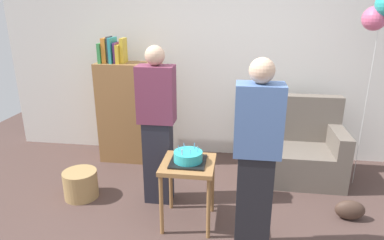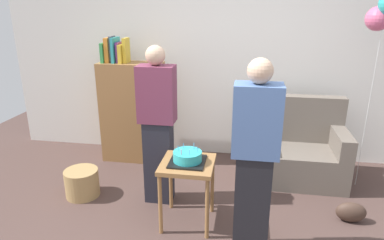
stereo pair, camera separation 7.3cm
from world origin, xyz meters
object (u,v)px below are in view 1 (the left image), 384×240
(person_holding_cake, at_px, (256,160))
(person_blowing_candles, at_px, (157,126))
(wicker_basket, at_px, (81,184))
(birthday_cake, at_px, (188,157))
(handbag, at_px, (350,210))
(bookshelf, at_px, (130,110))
(couch, at_px, (293,150))
(side_table, at_px, (188,172))

(person_holding_cake, bearing_deg, person_blowing_candles, -9.60)
(person_blowing_candles, distance_m, wicker_basket, 1.09)
(birthday_cake, xyz_separation_m, handbag, (1.54, 0.26, -0.58))
(bookshelf, xyz_separation_m, person_blowing_candles, (0.60, -0.96, 0.15))
(couch, xyz_separation_m, wicker_basket, (-2.32, -0.82, -0.19))
(couch, relative_size, side_table, 1.75)
(handbag, bearing_deg, bookshelf, 157.24)
(couch, xyz_separation_m, side_table, (-1.10, -1.11, 0.19))
(wicker_basket, bearing_deg, person_blowing_candles, 4.57)
(side_table, relative_size, handbag, 2.24)
(couch, bearing_deg, wicker_basket, -160.52)
(birthday_cake, height_order, person_blowing_candles, person_blowing_candles)
(bookshelf, distance_m, birthday_cake, 1.63)
(wicker_basket, relative_size, handbag, 1.29)
(person_blowing_candles, height_order, handbag, person_blowing_candles)
(side_table, height_order, wicker_basket, side_table)
(bookshelf, distance_m, person_holding_cake, 2.24)
(person_blowing_candles, xyz_separation_m, wicker_basket, (-0.85, -0.07, -0.68))
(side_table, distance_m, birthday_cake, 0.15)
(side_table, xyz_separation_m, person_blowing_candles, (-0.37, 0.35, 0.30))
(bookshelf, relative_size, handbag, 5.79)
(person_blowing_candles, bearing_deg, wicker_basket, -177.71)
(wicker_basket, bearing_deg, bookshelf, 76.28)
(person_holding_cake, bearing_deg, side_table, -2.24)
(couch, relative_size, bookshelf, 0.68)
(person_blowing_candles, relative_size, wicker_basket, 4.53)
(side_table, xyz_separation_m, birthday_cake, (-0.00, 0.00, 0.15))
(bookshelf, relative_size, birthday_cake, 5.06)
(side_table, relative_size, person_blowing_candles, 0.39)
(person_blowing_candles, relative_size, person_holding_cake, 1.00)
(wicker_basket, bearing_deg, person_holding_cake, -17.99)
(wicker_basket, xyz_separation_m, handbag, (2.76, -0.02, -0.05))
(birthday_cake, distance_m, handbag, 1.67)
(couch, xyz_separation_m, birthday_cake, (-1.10, -1.11, 0.34))
(birthday_cake, relative_size, wicker_basket, 0.89)
(person_holding_cake, relative_size, handbag, 5.82)
(birthday_cake, bearing_deg, bookshelf, 126.31)
(bookshelf, relative_size, person_blowing_candles, 0.99)
(couch, xyz_separation_m, person_blowing_candles, (-1.47, -0.75, 0.49))
(couch, xyz_separation_m, handbag, (0.44, -0.84, -0.24))
(bookshelf, height_order, wicker_basket, bookshelf)
(couch, xyz_separation_m, person_holding_cake, (-0.52, -1.41, 0.49))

